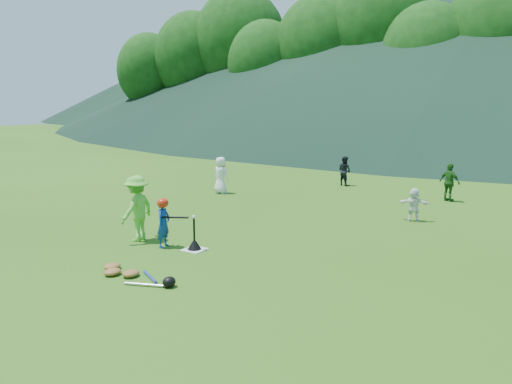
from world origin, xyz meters
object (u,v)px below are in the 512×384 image
at_px(fielder_d, 414,205).
at_px(batting_tee, 194,244).
at_px(fielder_a, 221,175).
at_px(fielder_b, 344,171).
at_px(fielder_c, 450,182).
at_px(adult_coach, 137,208).
at_px(batter_child, 163,223).
at_px(home_plate, 195,250).
at_px(equipment_pile, 130,273).

relative_size(fielder_d, batting_tee, 1.33).
height_order(fielder_a, batting_tee, fielder_a).
bearing_deg(fielder_a, fielder_d, -176.27).
relative_size(fielder_b, fielder_c, 0.92).
relative_size(fielder_c, fielder_d, 1.37).
bearing_deg(adult_coach, fielder_d, 131.01).
height_order(adult_coach, fielder_a, adult_coach).
bearing_deg(adult_coach, fielder_b, 167.43).
distance_m(batter_child, fielder_c, 9.77).
distance_m(home_plate, fielder_a, 6.88).
xyz_separation_m(batter_child, fielder_b, (0.16, 9.94, 0.03)).
relative_size(fielder_b, batting_tee, 1.67).
bearing_deg(fielder_a, fielder_c, -149.80).
height_order(batter_child, fielder_a, fielder_a).
relative_size(adult_coach, batting_tee, 2.23).
xyz_separation_m(batter_child, fielder_a, (-2.85, 6.02, 0.11)).
bearing_deg(fielder_c, fielder_d, 110.08).
xyz_separation_m(batter_child, batting_tee, (0.72, 0.17, -0.41)).
distance_m(fielder_b, equipment_pile, 11.74).
bearing_deg(equipment_pile, fielder_b, 93.13).
height_order(adult_coach, equipment_pile, adult_coach).
bearing_deg(fielder_a, home_plate, 130.08).
xyz_separation_m(batter_child, fielder_c, (4.23, 8.81, 0.08)).
bearing_deg(adult_coach, batter_child, 77.99).
bearing_deg(home_plate, fielder_c, 67.91).
bearing_deg(fielder_c, fielder_b, 8.41).
bearing_deg(equipment_pile, batting_tee, 92.32).
height_order(fielder_a, fielder_b, fielder_a).
height_order(home_plate, batter_child, batter_child).
bearing_deg(batter_child, home_plate, -87.29).
bearing_deg(batter_child, equipment_pile, -166.25).
bearing_deg(batting_tee, fielder_d, 58.01).
xyz_separation_m(fielder_b, equipment_pile, (0.64, -11.71, -0.50)).
bearing_deg(fielder_d, batter_child, 40.82).
relative_size(fielder_b, fielder_d, 1.25).
height_order(batter_child, fielder_c, fielder_c).
distance_m(home_plate, batter_child, 0.91).
bearing_deg(fielder_d, adult_coach, 34.80).
relative_size(home_plate, fielder_a, 0.35).
xyz_separation_m(adult_coach, fielder_b, (1.04, 9.85, -0.19)).
distance_m(home_plate, adult_coach, 1.77).
bearing_deg(fielder_c, home_plate, 91.78).
xyz_separation_m(adult_coach, batting_tee, (1.60, 0.09, -0.63)).
bearing_deg(equipment_pile, adult_coach, 132.11).
bearing_deg(fielder_a, batter_child, 124.00).
relative_size(adult_coach, fielder_c, 1.23).
xyz_separation_m(fielder_a, fielder_c, (7.08, 2.79, -0.03)).
distance_m(fielder_b, fielder_d, 5.93).
relative_size(home_plate, fielder_d, 0.50).
distance_m(adult_coach, equipment_pile, 2.60).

